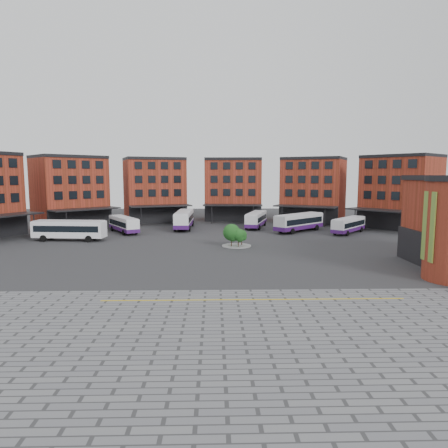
{
  "coord_description": "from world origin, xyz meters",
  "views": [
    {
      "loc": [
        -1.33,
        -47.02,
        10.61
      ],
      "look_at": [
        -0.02,
        6.83,
        4.0
      ],
      "focal_mm": 32.0,
      "sensor_mm": 36.0,
      "label": 1
    }
  ],
  "objects_px": {
    "bus_f": "(349,225)",
    "bus_d": "(256,219)",
    "tree_island": "(235,235)",
    "bus_c": "(184,219)",
    "bus_e": "(299,222)",
    "bus_b": "(124,224)",
    "bus_a": "(69,229)"
  },
  "relations": [
    {
      "from": "bus_c",
      "to": "bus_d",
      "type": "bearing_deg",
      "value": 6.36
    },
    {
      "from": "bus_a",
      "to": "bus_e",
      "type": "bearing_deg",
      "value": -70.81
    },
    {
      "from": "bus_e",
      "to": "bus_f",
      "type": "distance_m",
      "value": 8.94
    },
    {
      "from": "bus_e",
      "to": "bus_b",
      "type": "bearing_deg",
      "value": -130.63
    },
    {
      "from": "tree_island",
      "to": "bus_f",
      "type": "bearing_deg",
      "value": 31.71
    },
    {
      "from": "bus_c",
      "to": "bus_d",
      "type": "relative_size",
      "value": 1.1
    },
    {
      "from": "tree_island",
      "to": "bus_d",
      "type": "relative_size",
      "value": 0.39
    },
    {
      "from": "bus_d",
      "to": "bus_f",
      "type": "bearing_deg",
      "value": -11.8
    },
    {
      "from": "bus_f",
      "to": "bus_d",
      "type": "bearing_deg",
      "value": -167.32
    },
    {
      "from": "bus_a",
      "to": "bus_e",
      "type": "height_order",
      "value": "bus_e"
    },
    {
      "from": "bus_a",
      "to": "bus_e",
      "type": "xyz_separation_m",
      "value": [
        39.64,
        9.53,
        -0.13
      ]
    },
    {
      "from": "bus_b",
      "to": "bus_d",
      "type": "xyz_separation_m",
      "value": [
        25.31,
        6.6,
        0.1
      ]
    },
    {
      "from": "bus_b",
      "to": "bus_d",
      "type": "relative_size",
      "value": 0.9
    },
    {
      "from": "tree_island",
      "to": "bus_c",
      "type": "distance_m",
      "value": 22.51
    },
    {
      "from": "bus_b",
      "to": "bus_f",
      "type": "xyz_separation_m",
      "value": [
        41.39,
        -1.96,
        -0.02
      ]
    },
    {
      "from": "bus_f",
      "to": "bus_a",
      "type": "bearing_deg",
      "value": -131.12
    },
    {
      "from": "bus_c",
      "to": "bus_a",
      "type": "bearing_deg",
      "value": -139.55
    },
    {
      "from": "bus_d",
      "to": "bus_f",
      "type": "relative_size",
      "value": 1.22
    },
    {
      "from": "bus_c",
      "to": "tree_island",
      "type": "bearing_deg",
      "value": -64.68
    },
    {
      "from": "bus_a",
      "to": "bus_c",
      "type": "relative_size",
      "value": 0.95
    },
    {
      "from": "tree_island",
      "to": "bus_d",
      "type": "distance_m",
      "value": 22.49
    },
    {
      "from": "bus_d",
      "to": "bus_e",
      "type": "xyz_separation_m",
      "value": [
        7.53,
        -5.97,
        0.13
      ]
    },
    {
      "from": "tree_island",
      "to": "bus_c",
      "type": "bearing_deg",
      "value": 113.86
    },
    {
      "from": "bus_c",
      "to": "bus_e",
      "type": "height_order",
      "value": "bus_c"
    },
    {
      "from": "bus_a",
      "to": "bus_b",
      "type": "xyz_separation_m",
      "value": [
        6.81,
        8.91,
        -0.36
      ]
    },
    {
      "from": "tree_island",
      "to": "bus_d",
      "type": "bearing_deg",
      "value": 76.1
    },
    {
      "from": "bus_b",
      "to": "tree_island",
      "type": "bearing_deg",
      "value": -68.55
    },
    {
      "from": "bus_b",
      "to": "bus_f",
      "type": "bearing_deg",
      "value": -33.83
    },
    {
      "from": "tree_island",
      "to": "bus_a",
      "type": "xyz_separation_m",
      "value": [
        -26.71,
        6.33,
        0.15
      ]
    },
    {
      "from": "bus_e",
      "to": "bus_f",
      "type": "relative_size",
      "value": 1.15
    },
    {
      "from": "bus_d",
      "to": "bus_e",
      "type": "relative_size",
      "value": 1.06
    },
    {
      "from": "bus_c",
      "to": "bus_f",
      "type": "bearing_deg",
      "value": -11.98
    }
  ]
}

